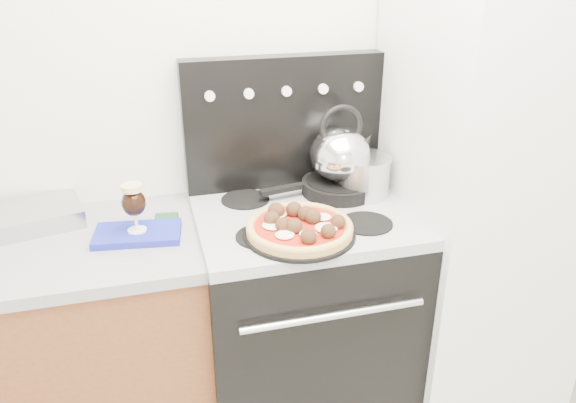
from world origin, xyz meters
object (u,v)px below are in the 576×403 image
object	(u,v)px
stock_pot	(363,177)
fridge	(482,186)
stove_body	(302,322)
tea_kettle	(340,150)
beer_glass	(134,208)
skillet	(339,187)
pizza_pan	(300,234)
pizza	(300,225)
oven_mitt	(138,234)

from	to	relation	value
stock_pot	fridge	bearing A→B (deg)	-14.42
stove_body	tea_kettle	world-z (taller)	tea_kettle
beer_glass	stock_pot	size ratio (longest dim) A/B	0.86
skillet	stove_body	bearing A→B (deg)	-145.15
pizza_pan	stock_pot	world-z (taller)	stock_pot
pizza	beer_glass	bearing A→B (deg)	162.28
pizza	skillet	bearing A→B (deg)	50.69
beer_glass	pizza_pan	size ratio (longest dim) A/B	0.46
stove_body	oven_mitt	distance (m)	0.74
stove_body	skillet	distance (m)	0.55
oven_mitt	stove_body	bearing A→B (deg)	0.57
pizza	pizza_pan	bearing A→B (deg)	0.00
fridge	stock_pot	world-z (taller)	fridge
fridge	skillet	bearing A→B (deg)	164.08
pizza_pan	stock_pot	size ratio (longest dim) A/B	1.88
pizza	tea_kettle	world-z (taller)	tea_kettle
stock_pot	oven_mitt	bearing A→B (deg)	-173.61
tea_kettle	skillet	bearing A→B (deg)	0.00
oven_mitt	skillet	world-z (taller)	skillet
skillet	pizza_pan	bearing A→B (deg)	-129.31
stove_body	pizza_pan	bearing A→B (deg)	-110.15
beer_glass	pizza	distance (m)	0.54
stove_body	skillet	world-z (taller)	skillet
oven_mitt	pizza	bearing A→B (deg)	-17.72
stove_body	pizza	world-z (taller)	pizza
stove_body	pizza_pan	size ratio (longest dim) A/B	2.40
pizza	oven_mitt	bearing A→B (deg)	162.28
fridge	pizza_pan	world-z (taller)	fridge
beer_glass	stock_pot	xyz separation A→B (m)	(0.84, 0.09, -0.02)
pizza_pan	pizza	distance (m)	0.03
oven_mitt	pizza_pan	xyz separation A→B (m)	(0.51, -0.16, 0.01)
oven_mitt	pizza	size ratio (longest dim) A/B	0.81
pizza_pan	tea_kettle	bearing A→B (deg)	50.69
stove_body	fridge	distance (m)	0.87
fridge	oven_mitt	distance (m)	1.28
oven_mitt	stock_pot	xyz separation A→B (m)	(0.84, 0.09, 0.08)
tea_kettle	pizza	bearing A→B (deg)	-113.82
fridge	pizza_pan	xyz separation A→B (m)	(-0.76, -0.14, -0.02)
fridge	tea_kettle	size ratio (longest dim) A/B	7.72
fridge	pizza	bearing A→B (deg)	-169.27
stove_body	pizza	bearing A→B (deg)	-110.15
pizza_pan	pizza	bearing A→B (deg)	0.00
pizza_pan	pizza	xyz separation A→B (m)	(0.00, 0.00, 0.03)
stove_body	pizza	size ratio (longest dim) A/B	2.54
pizza_pan	skillet	bearing A→B (deg)	50.69
oven_mitt	skillet	bearing A→B (deg)	9.77
tea_kettle	stock_pot	size ratio (longest dim) A/B	1.26
pizza	tea_kettle	xyz separation A→B (m)	(0.24, 0.29, 0.14)
stove_body	fridge	size ratio (longest dim) A/B	0.46
pizza_pan	tea_kettle	distance (m)	0.41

